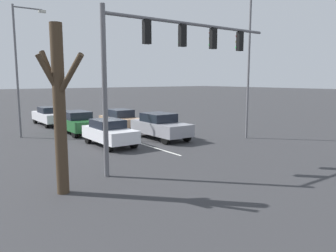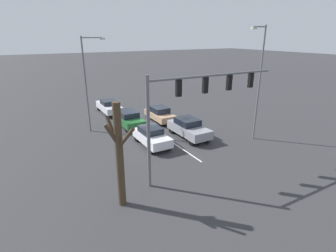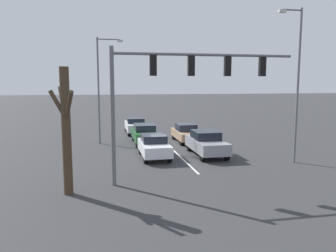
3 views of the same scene
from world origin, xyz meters
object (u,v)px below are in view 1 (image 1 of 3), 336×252
Objects in this scene: car_tan_leftlane_second at (120,119)px; traffic_signal_gantry at (170,51)px; car_gray_leftlane_front at (160,126)px; car_white_midlane_front at (109,132)px; car_darkgreen_midlane_second at (77,122)px; bare_tree_near at (59,106)px; street_lamp_left_shoulder at (248,57)px; car_silver_midlane_third at (50,116)px; street_lamp_right_shoulder at (20,63)px.

car_tan_leftlane_second is 0.45× the size of traffic_signal_gantry.
car_gray_leftlane_front is 0.49× the size of traffic_signal_gantry.
car_white_midlane_front is 0.91× the size of car_darkgreen_midlane_second.
traffic_signal_gantry reaches higher than car_gray_leftlane_front.
car_darkgreen_midlane_second is at bearing -112.84° from bare_tree_near.
street_lamp_left_shoulder is 13.63m from bare_tree_near.
car_darkgreen_midlane_second is 12.40m from street_lamp_left_shoulder.
car_gray_leftlane_front is at bearing 91.18° from car_tan_leftlane_second.
street_lamp_left_shoulder is at bearing 119.26° from car_tan_leftlane_second.
car_tan_leftlane_second is 14.51m from bare_tree_near.
street_lamp_right_shoulder reaches higher than car_silver_midlane_third.
street_lamp_left_shoulder is (-4.67, 8.33, 4.43)m from car_tan_leftlane_second.
car_silver_midlane_third is at bearing -88.12° from car_darkgreen_midlane_second.
street_lamp_right_shoulder reaches higher than bare_tree_near.
car_gray_leftlane_front is at bearing -142.83° from bare_tree_near.
bare_tree_near is (1.51, 12.22, -1.91)m from street_lamp_right_shoulder.
car_silver_midlane_third is at bearing -56.53° from car_tan_leftlane_second.
car_gray_leftlane_front is 0.53× the size of street_lamp_right_shoulder.
car_tan_leftlane_second is 8.00m from street_lamp_right_shoulder.
traffic_signal_gantry is at bearing 91.69° from car_silver_midlane_third.
bare_tree_near reaches higher than car_tan_leftlane_second.
bare_tree_near is (4.69, 17.21, 2.17)m from car_silver_midlane_third.
car_darkgreen_midlane_second is 12.74m from bare_tree_near.
car_tan_leftlane_second is at bearing -106.54° from traffic_signal_gantry.
bare_tree_near is at bearing 10.01° from traffic_signal_gantry.
street_lamp_left_shoulder is at bearing 159.69° from car_white_midlane_front.
car_tan_leftlane_second is 10.53m from street_lamp_left_shoulder.
car_gray_leftlane_front is at bearing -34.17° from street_lamp_left_shoulder.
street_lamp_right_shoulder is 14.56m from street_lamp_left_shoulder.
car_gray_leftlane_front reaches higher than car_tan_leftlane_second.
car_white_midlane_front is 0.87× the size of car_silver_midlane_third.
car_darkgreen_midlane_second is 3.49m from car_tan_leftlane_second.
street_lamp_right_shoulder reaches higher than car_darkgreen_midlane_second.
bare_tree_near is at bearing 67.16° from car_darkgreen_midlane_second.
car_white_midlane_front is 0.43× the size of street_lamp_left_shoulder.
car_white_midlane_front is at bearing 1.02° from car_gray_leftlane_front.
car_gray_leftlane_front is at bearing 124.89° from car_darkgreen_midlane_second.
car_tan_leftlane_second is 0.89× the size of car_silver_midlane_third.
car_darkgreen_midlane_second reaches higher than car_silver_midlane_third.
street_lamp_right_shoulder is at bearing -37.67° from street_lamp_left_shoulder.
car_white_midlane_front is 3.63m from car_gray_leftlane_front.
car_gray_leftlane_front is at bearing 140.20° from street_lamp_right_shoulder.
street_lamp_right_shoulder is (6.96, -5.80, 4.03)m from car_gray_leftlane_front.
car_silver_midlane_third is 7.19m from street_lamp_right_shoulder.
car_silver_midlane_third is (0.15, -10.85, 0.00)m from car_white_midlane_front.
car_gray_leftlane_front is 0.97× the size of car_silver_midlane_third.
car_darkgreen_midlane_second is (3.59, -5.15, -0.02)m from car_gray_leftlane_front.
car_white_midlane_front is 0.89× the size of car_gray_leftlane_front.
street_lamp_right_shoulder is (3.18, 4.99, 4.09)m from car_silver_midlane_third.
car_darkgreen_midlane_second is at bearing -88.42° from traffic_signal_gantry.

